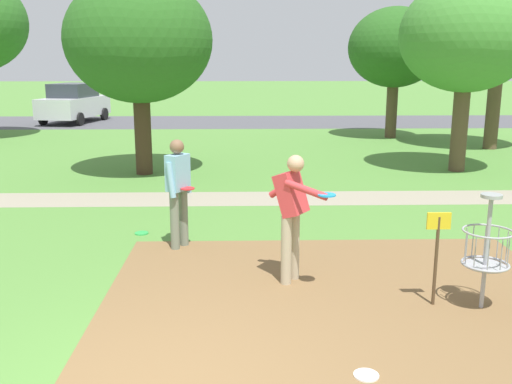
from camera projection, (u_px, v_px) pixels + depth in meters
The scene contains 13 objects.
dirt_tee_pad at pixel (341, 296), 7.13m from camera, with size 5.89×4.56×0.01m, color brown.
disc_golf_basket at pixel (481, 247), 6.64m from camera, with size 0.98×0.58×1.39m.
player_foreground_watching at pixel (292, 210), 7.39m from camera, with size 0.79×0.97×1.71m.
player_waiting_left at pixel (178, 187), 8.80m from camera, with size 0.45×0.48×1.71m.
frisbee_far_left at pixel (366, 375), 5.32m from camera, with size 0.24×0.24×0.02m, color white.
frisbee_scattered_b at pixel (142, 233), 9.70m from camera, with size 0.23×0.23×0.02m, color green.
tree_near_left at pixel (395, 48), 21.16m from camera, with size 3.46×3.46×4.83m.
tree_near_right at pixel (467, 36), 14.50m from camera, with size 3.41×3.41×4.96m.
tree_mid_left at pixel (503, 6), 18.08m from camera, with size 3.98×3.98×6.29m.
tree_mid_right at pixel (139, 41), 14.12m from camera, with size 3.66×3.66×4.93m.
parking_lot_strip at pixel (224, 122), 27.54m from camera, with size 36.00×6.00×0.01m, color #4C4C51.
parked_car_leftmost at pixel (74, 103), 27.04m from camera, with size 2.59×4.47×1.84m.
gravel_path at pixel (204, 199), 12.16m from camera, with size 40.00×1.28×0.00m, color gray.
Camera 1 is at (0.81, -4.33, 2.87)m, focal length 40.03 mm.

